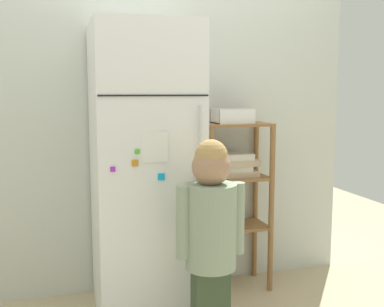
% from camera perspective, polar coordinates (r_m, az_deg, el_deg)
% --- Properties ---
extents(ground_plane, '(6.00, 6.00, 0.00)m').
position_cam_1_polar(ground_plane, '(3.05, -2.21, -17.97)').
color(ground_plane, tan).
extents(kitchen_wall_back, '(2.63, 0.03, 2.19)m').
position_cam_1_polar(kitchen_wall_back, '(3.13, -3.93, 3.52)').
color(kitchen_wall_back, silver).
rests_on(kitchen_wall_back, ground).
extents(refrigerator, '(0.58, 0.68, 1.69)m').
position_cam_1_polar(refrigerator, '(2.78, -5.76, -2.18)').
color(refrigerator, white).
rests_on(refrigerator, ground).
extents(child_standing, '(0.35, 0.26, 1.08)m').
position_cam_1_polar(child_standing, '(2.35, 2.27, -8.70)').
color(child_standing, '#3B4C32').
rests_on(child_standing, ground).
extents(pantry_shelf_unit, '(0.45, 0.30, 1.11)m').
position_cam_1_polar(pantry_shelf_unit, '(3.14, 5.12, -3.64)').
color(pantry_shelf_unit, olive).
rests_on(pantry_shelf_unit, ground).
extents(fruit_bin, '(0.24, 0.19, 0.09)m').
position_cam_1_polar(fruit_bin, '(3.05, 4.93, 4.36)').
color(fruit_bin, white).
rests_on(fruit_bin, pantry_shelf_unit).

